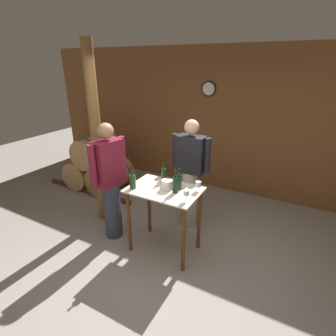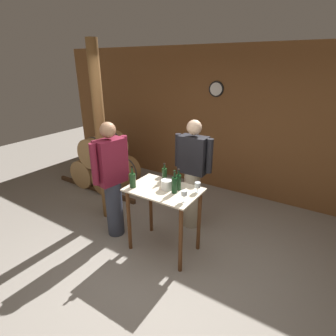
{
  "view_description": "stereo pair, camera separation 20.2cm",
  "coord_description": "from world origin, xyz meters",
  "px_view_note": "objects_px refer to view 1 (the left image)",
  "views": [
    {
      "loc": [
        1.31,
        -2.01,
        2.39
      ],
      "look_at": [
        -0.14,
        0.66,
        1.17
      ],
      "focal_mm": 28.0,
      "sensor_mm": 36.0,
      "label": 1
    },
    {
      "loc": [
        1.48,
        -1.91,
        2.39
      ],
      "look_at": [
        -0.14,
        0.66,
        1.17
      ],
      "focal_mm": 28.0,
      "sensor_mm": 36.0,
      "label": 2
    }
  ],
  "objects_px": {
    "wine_bottle_left": "(164,174)",
    "person_host": "(190,173)",
    "wine_glass_near_left": "(186,193)",
    "wooden_post": "(96,138)",
    "person_visitor_with_scarf": "(110,180)",
    "wine_bottle_right": "(179,181)",
    "ice_bucket": "(167,185)",
    "wine_glass_near_center": "(198,184)",
    "wine_bottle_center": "(175,184)",
    "wine_bottle_far_left": "(133,181)"
  },
  "relations": [
    {
      "from": "wine_bottle_left",
      "to": "wine_glass_near_left",
      "type": "distance_m",
      "value": 0.6
    },
    {
      "from": "person_host",
      "to": "wine_bottle_right",
      "type": "bearing_deg",
      "value": -78.63
    },
    {
      "from": "wine_bottle_far_left",
      "to": "ice_bucket",
      "type": "relative_size",
      "value": 2.0
    },
    {
      "from": "wine_bottle_left",
      "to": "wine_bottle_center",
      "type": "xyz_separation_m",
      "value": [
        0.28,
        -0.21,
        0.01
      ]
    },
    {
      "from": "wine_glass_near_left",
      "to": "wine_glass_near_center",
      "type": "height_order",
      "value": "wine_glass_near_left"
    },
    {
      "from": "wine_bottle_right",
      "to": "ice_bucket",
      "type": "bearing_deg",
      "value": -155.28
    },
    {
      "from": "wine_bottle_left",
      "to": "wine_bottle_far_left",
      "type": "bearing_deg",
      "value": -124.03
    },
    {
      "from": "wine_glass_near_center",
      "to": "ice_bucket",
      "type": "distance_m",
      "value": 0.39
    },
    {
      "from": "person_host",
      "to": "wine_bottle_left",
      "type": "bearing_deg",
      "value": -106.88
    },
    {
      "from": "wine_bottle_far_left",
      "to": "person_host",
      "type": "bearing_deg",
      "value": 65.44
    },
    {
      "from": "wine_bottle_far_left",
      "to": "wine_glass_near_left",
      "type": "distance_m",
      "value": 0.73
    },
    {
      "from": "ice_bucket",
      "to": "person_host",
      "type": "bearing_deg",
      "value": 89.41
    },
    {
      "from": "person_host",
      "to": "person_visitor_with_scarf",
      "type": "relative_size",
      "value": 0.99
    },
    {
      "from": "wine_bottle_center",
      "to": "ice_bucket",
      "type": "xyz_separation_m",
      "value": [
        -0.13,
        0.03,
        -0.05
      ]
    },
    {
      "from": "person_visitor_with_scarf",
      "to": "wine_bottle_right",
      "type": "bearing_deg",
      "value": 9.49
    },
    {
      "from": "wine_bottle_right",
      "to": "wine_glass_near_left",
      "type": "bearing_deg",
      "value": -47.65
    },
    {
      "from": "wine_glass_near_center",
      "to": "wooden_post",
      "type": "bearing_deg",
      "value": 177.68
    },
    {
      "from": "wine_glass_near_left",
      "to": "wooden_post",
      "type": "bearing_deg",
      "value": 167.55
    },
    {
      "from": "wine_glass_near_center",
      "to": "ice_bucket",
      "type": "height_order",
      "value": "wine_glass_near_center"
    },
    {
      "from": "wine_glass_near_left",
      "to": "person_visitor_with_scarf",
      "type": "xyz_separation_m",
      "value": [
        -1.18,
        0.06,
        -0.12
      ]
    },
    {
      "from": "wine_bottle_left",
      "to": "wine_bottle_center",
      "type": "relative_size",
      "value": 0.88
    },
    {
      "from": "person_host",
      "to": "person_visitor_with_scarf",
      "type": "height_order",
      "value": "person_visitor_with_scarf"
    },
    {
      "from": "wine_bottle_far_left",
      "to": "wine_glass_near_left",
      "type": "relative_size",
      "value": 2.05
    },
    {
      "from": "person_host",
      "to": "wooden_post",
      "type": "bearing_deg",
      "value": -159.27
    },
    {
      "from": "wooden_post",
      "to": "ice_bucket",
      "type": "height_order",
      "value": "wooden_post"
    },
    {
      "from": "wine_bottle_far_left",
      "to": "person_host",
      "type": "distance_m",
      "value": 0.97
    },
    {
      "from": "wine_bottle_center",
      "to": "wine_glass_near_center",
      "type": "distance_m",
      "value": 0.28
    },
    {
      "from": "wine_bottle_right",
      "to": "wine_glass_near_center",
      "type": "xyz_separation_m",
      "value": [
        0.23,
        0.07,
        -0.02
      ]
    },
    {
      "from": "wine_bottle_center",
      "to": "wine_glass_near_left",
      "type": "distance_m",
      "value": 0.24
    },
    {
      "from": "person_visitor_with_scarf",
      "to": "wine_bottle_left",
      "type": "bearing_deg",
      "value": 22.01
    },
    {
      "from": "wooden_post",
      "to": "wine_bottle_left",
      "type": "xyz_separation_m",
      "value": [
        1.15,
        -0.02,
        -0.33
      ]
    },
    {
      "from": "wine_bottle_center",
      "to": "wine_glass_near_left",
      "type": "bearing_deg",
      "value": -32.43
    },
    {
      "from": "wine_bottle_center",
      "to": "ice_bucket",
      "type": "bearing_deg",
      "value": 166.28
    },
    {
      "from": "wine_bottle_far_left",
      "to": "wine_bottle_right",
      "type": "distance_m",
      "value": 0.58
    },
    {
      "from": "wine_bottle_right",
      "to": "wine_glass_near_left",
      "type": "xyz_separation_m",
      "value": [
        0.21,
        -0.23,
        -0.01
      ]
    },
    {
      "from": "person_visitor_with_scarf",
      "to": "wine_bottle_far_left",
      "type": "bearing_deg",
      "value": -10.57
    },
    {
      "from": "wooden_post",
      "to": "ice_bucket",
      "type": "distance_m",
      "value": 1.37
    },
    {
      "from": "wine_bottle_center",
      "to": "person_host",
      "type": "relative_size",
      "value": 0.18
    },
    {
      "from": "wine_bottle_right",
      "to": "ice_bucket",
      "type": "height_order",
      "value": "wine_bottle_right"
    },
    {
      "from": "wine_bottle_left",
      "to": "wine_bottle_center",
      "type": "bearing_deg",
      "value": -36.77
    },
    {
      "from": "person_host",
      "to": "wine_glass_near_left",
      "type": "bearing_deg",
      "value": -68.78
    },
    {
      "from": "wooden_post",
      "to": "person_visitor_with_scarf",
      "type": "xyz_separation_m",
      "value": [
        0.46,
        -0.3,
        -0.46
      ]
    },
    {
      "from": "wine_bottle_right",
      "to": "person_host",
      "type": "height_order",
      "value": "person_host"
    },
    {
      "from": "wine_bottle_left",
      "to": "wine_bottle_right",
      "type": "bearing_deg",
      "value": -22.38
    },
    {
      "from": "wooden_post",
      "to": "wine_glass_near_center",
      "type": "xyz_separation_m",
      "value": [
        1.66,
        -0.07,
        -0.34
      ]
    },
    {
      "from": "wine_bottle_left",
      "to": "wine_glass_near_left",
      "type": "bearing_deg",
      "value": -34.99
    },
    {
      "from": "wooden_post",
      "to": "ice_bucket",
      "type": "xyz_separation_m",
      "value": [
        1.3,
        -0.2,
        -0.37
      ]
    },
    {
      "from": "wine_bottle_left",
      "to": "person_host",
      "type": "bearing_deg",
      "value": 73.12
    },
    {
      "from": "wooden_post",
      "to": "wine_glass_near_left",
      "type": "bearing_deg",
      "value": -12.45
    },
    {
      "from": "wine_glass_near_left",
      "to": "person_visitor_with_scarf",
      "type": "bearing_deg",
      "value": 176.95
    }
  ]
}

